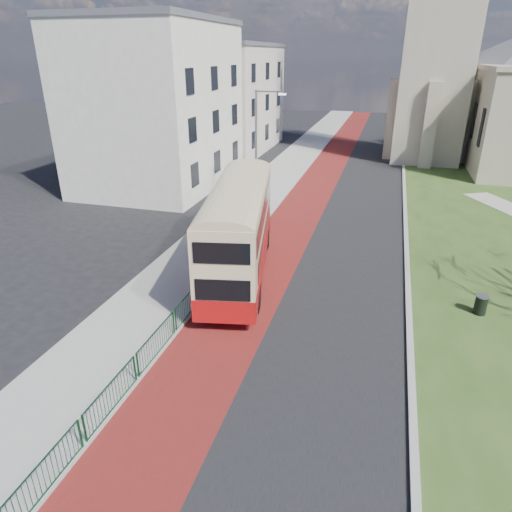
% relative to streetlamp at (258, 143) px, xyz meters
% --- Properties ---
extents(ground, '(160.00, 160.00, 0.00)m').
position_rel_streetlamp_xyz_m(ground, '(4.35, -18.00, -4.59)').
color(ground, black).
rests_on(ground, ground).
extents(road_carriageway, '(9.00, 120.00, 0.01)m').
position_rel_streetlamp_xyz_m(road_carriageway, '(5.85, 2.00, -4.59)').
color(road_carriageway, black).
rests_on(road_carriageway, ground).
extents(bus_lane, '(3.40, 120.00, 0.01)m').
position_rel_streetlamp_xyz_m(bus_lane, '(3.15, 2.00, -4.59)').
color(bus_lane, '#591414').
rests_on(bus_lane, ground).
extents(pavement_west, '(4.00, 120.00, 0.12)m').
position_rel_streetlamp_xyz_m(pavement_west, '(-0.65, 2.00, -4.53)').
color(pavement_west, gray).
rests_on(pavement_west, ground).
extents(kerb_west, '(0.25, 120.00, 0.13)m').
position_rel_streetlamp_xyz_m(kerb_west, '(1.35, 2.00, -4.53)').
color(kerb_west, '#999993').
rests_on(kerb_west, ground).
extents(kerb_east, '(0.25, 80.00, 0.13)m').
position_rel_streetlamp_xyz_m(kerb_east, '(10.45, 4.00, -4.53)').
color(kerb_east, '#999993').
rests_on(kerb_east, ground).
extents(pedestrian_railing, '(0.07, 24.00, 1.12)m').
position_rel_streetlamp_xyz_m(pedestrian_railing, '(1.40, -14.00, -4.04)').
color(pedestrian_railing, '#0D3C1F').
rests_on(pedestrian_railing, ground).
extents(gothic_church, '(16.38, 18.00, 40.00)m').
position_rel_streetlamp_xyz_m(gothic_church, '(16.91, 20.00, 8.54)').
color(gothic_church, gray).
rests_on(gothic_church, ground).
extents(street_block_near, '(10.30, 14.30, 13.00)m').
position_rel_streetlamp_xyz_m(street_block_near, '(-9.65, 4.00, 1.92)').
color(street_block_near, beige).
rests_on(street_block_near, ground).
extents(street_block_far, '(10.30, 16.30, 11.50)m').
position_rel_streetlamp_xyz_m(street_block_far, '(-9.65, 20.00, 1.17)').
color(street_block_far, beige).
rests_on(street_block_far, ground).
extents(streetlamp, '(2.13, 0.18, 8.00)m').
position_rel_streetlamp_xyz_m(streetlamp, '(0.00, 0.00, 0.00)').
color(streetlamp, gray).
rests_on(streetlamp, pavement_west).
extents(bus, '(4.67, 11.25, 4.59)m').
position_rel_streetlamp_xyz_m(bus, '(2.19, -11.21, -1.98)').
color(bus, '#A00E0F').
rests_on(bus, ground).
extents(litter_bin, '(0.70, 0.70, 0.88)m').
position_rel_streetlamp_xyz_m(litter_bin, '(13.36, -12.06, -4.11)').
color(litter_bin, black).
rests_on(litter_bin, grass_green).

